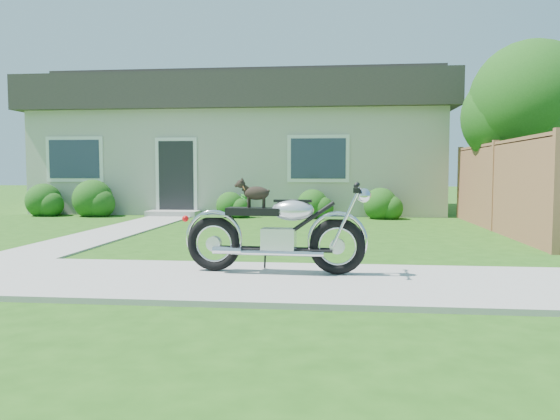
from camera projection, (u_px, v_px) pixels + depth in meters
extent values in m
plane|color=#235114|center=(77.00, 278.00, 6.41)|extent=(80.00, 80.00, 0.00)
cube|color=#9E9B93|center=(77.00, 276.00, 6.41)|extent=(24.00, 2.20, 0.04)
cube|color=#9E9B93|center=(122.00, 230.00, 11.53)|extent=(1.20, 8.00, 0.03)
cube|color=#BBB8A9|center=(247.00, 164.00, 18.21)|extent=(12.00, 6.00, 3.00)
cube|color=#2D2B28|center=(246.00, 103.00, 18.07)|extent=(12.60, 6.60, 1.00)
cube|color=#2D2B28|center=(246.00, 82.00, 18.02)|extent=(12.60, 2.00, 0.60)
cube|color=black|center=(176.00, 178.00, 15.39)|extent=(1.00, 0.06, 2.10)
cube|color=#9E9B93|center=(173.00, 214.00, 15.12)|extent=(1.40, 0.70, 0.16)
cube|color=#2D3847|center=(75.00, 159.00, 15.67)|extent=(1.70, 0.05, 1.30)
cube|color=#2D3847|center=(318.00, 159.00, 14.93)|extent=(1.70, 0.05, 1.30)
cube|color=#946742|center=(494.00, 188.00, 11.39)|extent=(0.08, 6.50, 1.80)
cube|color=#946742|center=(460.00, 183.00, 14.61)|extent=(0.12, 0.12, 1.90)
cube|color=#946742|center=(495.00, 186.00, 11.38)|extent=(0.12, 0.12, 1.90)
cube|color=#946742|center=(556.00, 192.00, 8.16)|extent=(0.12, 0.12, 1.90)
cube|color=#946742|center=(496.00, 144.00, 11.32)|extent=(0.08, 6.50, 0.08)
cylinder|color=#3D2B1C|center=(529.00, 176.00, 12.50)|extent=(0.28, 0.28, 2.29)
sphere|color=#1C4C14|center=(531.00, 101.00, 12.38)|extent=(2.75, 2.75, 2.75)
sphere|color=#1C4C14|center=(554.00, 120.00, 12.07)|extent=(2.02, 2.02, 2.02)
sphere|color=#1C4C14|center=(380.00, 204.00, 14.38)|extent=(0.89, 0.89, 0.89)
sphere|color=#1C4C14|center=(93.00, 199.00, 15.21)|extent=(1.11, 1.11, 1.11)
sphere|color=#1C4C14|center=(44.00, 201.00, 15.36)|extent=(0.99, 0.99, 0.99)
sphere|color=#1C4C14|center=(313.00, 205.00, 14.57)|extent=(0.84, 0.84, 0.84)
sphere|color=#1C4C14|center=(230.00, 206.00, 14.81)|extent=(0.76, 0.76, 0.76)
imported|color=#1B5316|center=(89.00, 203.00, 15.28)|extent=(0.76, 0.69, 0.75)
imported|color=#1F6E1E|center=(245.00, 205.00, 14.81)|extent=(0.40, 0.40, 0.65)
torus|color=black|center=(337.00, 246.00, 6.40)|extent=(0.68, 0.15, 0.67)
torus|color=black|center=(214.00, 244.00, 6.64)|extent=(0.68, 0.15, 0.67)
cube|color=silver|center=(279.00, 241.00, 6.51)|extent=(0.41, 0.26, 0.30)
ellipsoid|color=silver|center=(293.00, 210.00, 6.46)|extent=(0.53, 0.32, 0.26)
cube|color=black|center=(254.00, 211.00, 6.53)|extent=(0.66, 0.30, 0.09)
cube|color=silver|center=(338.00, 217.00, 6.38)|extent=(0.31, 0.16, 0.03)
cube|color=silver|center=(214.00, 216.00, 6.62)|extent=(0.31, 0.16, 0.03)
cylinder|color=silver|center=(357.00, 185.00, 6.32)|extent=(0.06, 0.60, 0.03)
sphere|color=silver|center=(364.00, 195.00, 6.31)|extent=(0.18, 0.18, 0.17)
cylinder|color=silver|center=(277.00, 253.00, 6.39)|extent=(1.10, 0.12, 0.06)
ellipsoid|color=black|center=(256.00, 193.00, 6.51)|extent=(0.32, 0.16, 0.16)
sphere|color=black|center=(241.00, 184.00, 6.54)|extent=(0.11, 0.11, 0.10)
cylinder|color=black|center=(250.00, 202.00, 6.57)|extent=(0.03, 0.03, 0.13)
cylinder|color=black|center=(248.00, 202.00, 6.50)|extent=(0.03, 0.03, 0.13)
cylinder|color=black|center=(264.00, 202.00, 6.54)|extent=(0.03, 0.03, 0.13)
cylinder|color=black|center=(263.00, 203.00, 6.47)|extent=(0.03, 0.03, 0.13)
torus|color=#BF6F33|center=(244.00, 188.00, 6.53)|extent=(0.05, 0.09, 0.08)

